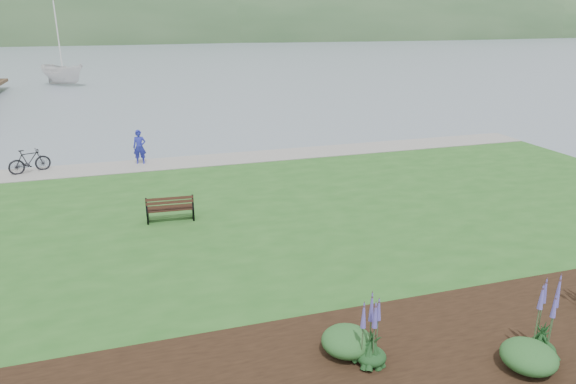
% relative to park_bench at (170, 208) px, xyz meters
% --- Properties ---
extents(ground, '(600.00, 600.00, 0.00)m').
position_rel_park_bench_xyz_m(ground, '(3.08, 0.62, -0.88)').
color(ground, slate).
rests_on(ground, ground).
extents(lawn, '(34.00, 20.00, 0.40)m').
position_rel_park_bench_xyz_m(lawn, '(3.08, -1.38, -0.68)').
color(lawn, '#22531D').
rests_on(lawn, ground).
extents(shoreline_path, '(34.00, 2.20, 0.03)m').
position_rel_park_bench_xyz_m(shoreline_path, '(3.08, 7.52, -0.47)').
color(shoreline_path, gray).
rests_on(shoreline_path, lawn).
extents(garden_bed, '(24.00, 4.40, 0.04)m').
position_rel_park_bench_xyz_m(garden_bed, '(6.08, -9.18, -0.46)').
color(garden_bed, black).
rests_on(garden_bed, lawn).
extents(far_hillside, '(580.00, 80.00, 38.00)m').
position_rel_park_bench_xyz_m(far_hillside, '(23.08, 170.62, -0.88)').
color(far_hillside, '#2D4E2C').
rests_on(far_hillside, ground).
extents(park_bench, '(1.61, 0.74, 0.97)m').
position_rel_park_bench_xyz_m(park_bench, '(0.00, 0.00, 0.00)').
color(park_bench, black).
rests_on(park_bench, lawn).
extents(person, '(0.77, 0.59, 1.93)m').
position_rel_park_bench_xyz_m(person, '(-0.71, 7.87, 0.48)').
color(person, '#212699').
rests_on(person, lawn).
extents(bicycle_b, '(1.22, 1.85, 1.08)m').
position_rel_park_bench_xyz_m(bicycle_b, '(-5.50, 7.82, 0.06)').
color(bicycle_b, black).
rests_on(bicycle_b, lawn).
extents(sailboat, '(15.09, 15.10, 27.92)m').
position_rel_park_bench_xyz_m(sailboat, '(-7.54, 45.26, -0.88)').
color(sailboat, silver).
rests_on(sailboat, ground).
extents(echium_0, '(0.62, 0.62, 1.90)m').
position_rel_park_bench_xyz_m(echium_0, '(6.53, -9.81, 0.31)').
color(echium_0, '#123216').
rests_on(echium_0, garden_bed).
extents(echium_4, '(0.62, 0.62, 1.74)m').
position_rel_park_bench_xyz_m(echium_4, '(3.13, -9.00, 0.24)').
color(echium_4, '#123216').
rests_on(echium_4, garden_bed).
extents(shrub_0, '(1.06, 1.06, 0.53)m').
position_rel_park_bench_xyz_m(shrub_0, '(2.81, -8.54, -0.18)').
color(shrub_0, '#1E4C21').
rests_on(shrub_0, garden_bed).
extents(shrub_1, '(1.08, 1.08, 0.54)m').
position_rel_park_bench_xyz_m(shrub_1, '(6.01, -10.07, -0.17)').
color(shrub_1, '#1E4C21').
rests_on(shrub_1, garden_bed).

